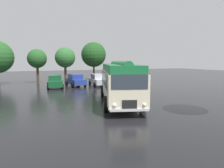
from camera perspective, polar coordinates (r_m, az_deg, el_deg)
ground_plane at (r=17.24m, az=3.77°, el=-5.09°), size 120.00×120.00×0.00m
vintage_bus at (r=16.74m, az=2.06°, el=1.14°), size 5.56×10.34×3.49m
car_near_left at (r=26.90m, az=-16.01°, el=0.72°), size 2.27×4.35×1.66m
car_mid_left at (r=28.12m, az=-10.40°, el=1.11°), size 2.27×4.35×1.66m
car_mid_right at (r=28.13m, az=-4.00°, el=1.21°), size 2.11×4.28×1.66m
car_far_right at (r=29.73m, az=0.76°, el=1.51°), size 2.37×4.39×1.66m
tree_left_of_centre at (r=33.06m, az=-20.58°, el=6.77°), size 2.92×2.92×5.31m
tree_centre at (r=33.85m, az=-13.40°, el=7.30°), size 3.30×3.30×5.69m
tree_right_of_centre at (r=36.33m, az=-5.39°, el=8.32°), size 4.44×4.44×6.84m
puddle_patch at (r=15.59m, az=20.03°, el=-6.72°), size 3.17×3.17×0.01m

